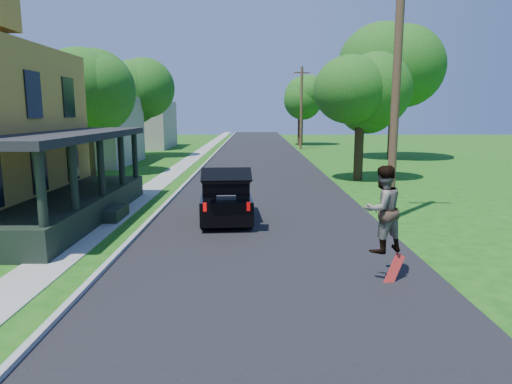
{
  "coord_description": "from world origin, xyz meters",
  "views": [
    {
      "loc": [
        -0.37,
        -10.02,
        3.8
      ],
      "look_at": [
        -0.33,
        3.0,
        1.52
      ],
      "focal_mm": 32.0,
      "sensor_mm": 36.0,
      "label": 1
    }
  ],
  "objects_px": {
    "tree_right_near": "(360,95)",
    "utility_pole_near": "(396,80)",
    "skateboarder": "(382,209)",
    "black_suv": "(226,198)"
  },
  "relations": [
    {
      "from": "black_suv",
      "to": "tree_right_near",
      "type": "relative_size",
      "value": 0.65
    },
    {
      "from": "black_suv",
      "to": "utility_pole_near",
      "type": "height_order",
      "value": "utility_pole_near"
    },
    {
      "from": "skateboarder",
      "to": "tree_right_near",
      "type": "relative_size",
      "value": 0.28
    },
    {
      "from": "tree_right_near",
      "to": "utility_pole_near",
      "type": "relative_size",
      "value": 0.74
    },
    {
      "from": "utility_pole_near",
      "to": "tree_right_near",
      "type": "bearing_deg",
      "value": 84.63
    },
    {
      "from": "black_suv",
      "to": "skateboarder",
      "type": "xyz_separation_m",
      "value": [
        3.9,
        -6.02,
        0.87
      ]
    },
    {
      "from": "skateboarder",
      "to": "utility_pole_near",
      "type": "relative_size",
      "value": 0.21
    },
    {
      "from": "black_suv",
      "to": "utility_pole_near",
      "type": "distance_m",
      "value": 7.18
    },
    {
      "from": "skateboarder",
      "to": "utility_pole_near",
      "type": "height_order",
      "value": "utility_pole_near"
    },
    {
      "from": "black_suv",
      "to": "utility_pole_near",
      "type": "relative_size",
      "value": 0.48
    }
  ]
}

